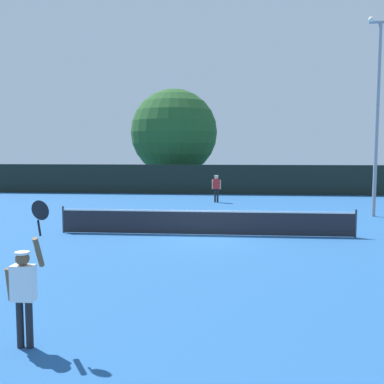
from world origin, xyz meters
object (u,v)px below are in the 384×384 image
object	(u,v)px
light_pole	(377,106)
parked_car_near	(294,179)
player_receiving	(216,186)
tennis_ball	(177,231)
player_serving	(24,284)
large_tree	(174,132)

from	to	relation	value
light_pole	parked_car_near	world-z (taller)	light_pole
player_receiving	tennis_ball	xyz separation A→B (m)	(-1.24, -10.31, -1.02)
player_serving	player_receiving	world-z (taller)	player_serving
light_pole	large_tree	world-z (taller)	light_pole
player_serving	large_tree	distance (m)	31.82
parked_car_near	light_pole	bearing A→B (deg)	-84.66
player_serving	light_pole	bearing A→B (deg)	56.47
tennis_ball	large_tree	bearing A→B (deg)	97.64
player_receiving	tennis_ball	bearing A→B (deg)	83.11
tennis_ball	light_pole	bearing A→B (deg)	28.17
large_tree	player_receiving	bearing A→B (deg)	-68.83
light_pole	player_receiving	bearing A→B (deg)	146.31
player_receiving	parked_car_near	distance (m)	13.19
player_serving	parked_car_near	xyz separation A→B (m)	(8.85, 32.72, -0.31)
player_serving	tennis_ball	size ratio (longest dim) A/B	36.41
tennis_ball	light_pole	size ratio (longest dim) A/B	0.01
player_serving	light_pole	distance (m)	19.48
player_serving	light_pole	world-z (taller)	light_pole
parked_car_near	tennis_ball	bearing A→B (deg)	-109.44
player_receiving	large_tree	size ratio (longest dim) A/B	0.20
player_serving	parked_car_near	world-z (taller)	player_serving
tennis_ball	player_receiving	bearing A→B (deg)	83.11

